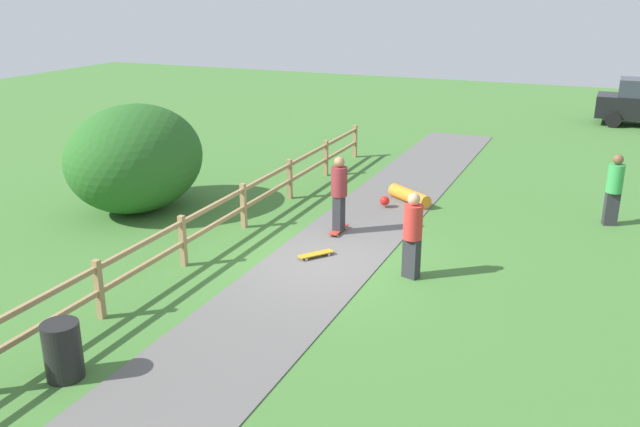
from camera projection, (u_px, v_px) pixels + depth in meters
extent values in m
plane|color=#427533|center=(322.00, 262.00, 14.42)|extent=(60.00, 60.00, 0.00)
cube|color=#605E5B|center=(322.00, 262.00, 14.41)|extent=(2.40, 28.00, 0.02)
cube|color=#997A51|center=(99.00, 289.00, 11.85)|extent=(0.12, 0.12, 1.10)
cube|color=#997A51|center=(183.00, 241.00, 14.09)|extent=(0.12, 0.12, 1.10)
cube|color=#997A51|center=(244.00, 206.00, 16.33)|extent=(0.12, 0.12, 1.10)
cube|color=#997A51|center=(290.00, 179.00, 18.57)|extent=(0.12, 0.12, 1.10)
cube|color=#997A51|center=(326.00, 158.00, 20.81)|extent=(0.12, 0.12, 1.10)
cube|color=#997A51|center=(355.00, 141.00, 23.05)|extent=(0.12, 0.12, 1.10)
cube|color=#997A51|center=(215.00, 224.00, 15.23)|extent=(0.08, 18.00, 0.09)
cube|color=#997A51|center=(214.00, 205.00, 15.08)|extent=(0.08, 18.00, 0.09)
ellipsoid|color=#286023|center=(135.00, 158.00, 17.38)|extent=(3.22, 3.86, 2.76)
cylinder|color=black|center=(63.00, 351.00, 10.06)|extent=(0.56, 0.56, 0.90)
cube|color=#B23326|center=(339.00, 229.00, 16.09)|extent=(0.21, 0.80, 0.02)
cylinder|color=silver|center=(340.00, 227.00, 16.37)|extent=(0.03, 0.06, 0.06)
cylinder|color=silver|center=(346.00, 228.00, 16.32)|extent=(0.03, 0.06, 0.06)
cylinder|color=silver|center=(331.00, 234.00, 15.89)|extent=(0.03, 0.06, 0.06)
cylinder|color=silver|center=(337.00, 235.00, 15.83)|extent=(0.03, 0.06, 0.06)
cube|color=#2D2D33|center=(339.00, 212.00, 15.95)|extent=(0.21, 0.32, 0.83)
cylinder|color=maroon|center=(339.00, 181.00, 15.71)|extent=(0.39, 0.39, 0.69)
sphere|color=#9E704C|center=(339.00, 162.00, 15.56)|extent=(0.25, 0.25, 0.25)
cylinder|color=orange|center=(409.00, 196.00, 18.27)|extent=(1.35, 1.11, 0.36)
sphere|color=red|center=(385.00, 201.00, 17.86)|extent=(0.26, 0.26, 0.26)
cube|color=#BF8C19|center=(316.00, 254.00, 14.63)|extent=(0.64, 0.76, 0.02)
cylinder|color=silver|center=(306.00, 259.00, 14.45)|extent=(0.06, 0.07, 0.06)
cylinder|color=silver|center=(303.00, 257.00, 14.57)|extent=(0.06, 0.07, 0.06)
cylinder|color=silver|center=(329.00, 254.00, 14.71)|extent=(0.06, 0.07, 0.06)
cylinder|color=silver|center=(325.00, 252.00, 14.84)|extent=(0.06, 0.07, 0.06)
cube|color=#2D2D33|center=(611.00, 209.00, 16.55)|extent=(0.36, 0.28, 0.83)
cylinder|color=green|center=(615.00, 178.00, 16.30)|extent=(0.47, 0.47, 0.69)
sphere|color=brown|center=(618.00, 159.00, 16.15)|extent=(0.25, 0.25, 0.25)
cube|color=#2D2D33|center=(411.00, 258.00, 13.56)|extent=(0.37, 0.29, 0.83)
cylinder|color=red|center=(413.00, 222.00, 13.32)|extent=(0.48, 0.48, 0.69)
sphere|color=tan|center=(414.00, 199.00, 13.17)|extent=(0.25, 0.25, 0.25)
cylinder|color=black|center=(614.00, 113.00, 29.45)|extent=(0.64, 0.25, 0.64)
cylinder|color=black|center=(613.00, 120.00, 27.92)|extent=(0.64, 0.25, 0.64)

